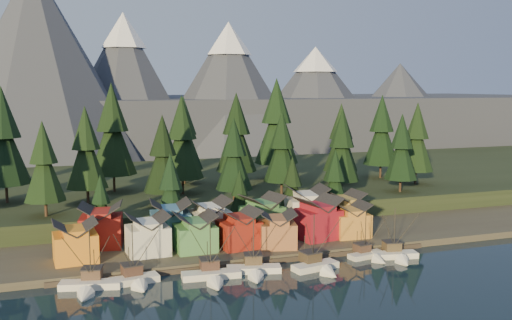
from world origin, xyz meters
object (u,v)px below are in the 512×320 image
object	(u,v)px
boat_6	(397,249)
house_back_0	(101,224)
boat_0	(89,278)
house_front_0	(75,240)
boat_4	(319,259)
boat_5	(370,249)
boat_2	(212,269)
house_back_1	(170,221)
house_front_1	(148,233)
boat_1	(135,272)
boat_3	(254,263)

from	to	relation	value
boat_6	house_back_0	xyz separation A→B (m)	(-58.59, 24.66, 4.22)
boat_0	house_front_0	world-z (taller)	boat_0
boat_4	boat_5	bearing A→B (deg)	4.39
boat_0	boat_4	world-z (taller)	boat_4
boat_2	house_back_0	distance (m)	31.11
boat_4	house_front_0	world-z (taller)	boat_4
boat_4	boat_5	world-z (taller)	boat_4
house_back_1	boat_5	bearing A→B (deg)	-23.99
boat_2	boat_5	size ratio (longest dim) A/B	1.21
boat_0	boat_4	bearing A→B (deg)	8.84
boat_2	house_front_1	xyz separation A→B (m)	(-9.67, 15.69, 3.76)
boat_0	house_front_1	bearing A→B (deg)	61.04
boat_1	house_front_0	world-z (taller)	boat_1
boat_3	house_front_1	world-z (taller)	boat_3
boat_3	house_front_0	size ratio (longest dim) A/B	1.36
house_back_0	boat_2	bearing A→B (deg)	-43.99
boat_5	boat_3	bearing A→B (deg)	172.86
boat_2	boat_5	world-z (taller)	boat_2
boat_5	boat_6	world-z (taller)	boat_6
boat_0	boat_6	bearing A→B (deg)	11.72
house_front_0	house_back_1	size ratio (longest dim) A/B	0.92
boat_2	house_back_0	bearing A→B (deg)	131.59
boat_6	house_front_1	world-z (taller)	boat_6
house_front_0	house_back_0	bearing A→B (deg)	54.23
boat_3	boat_4	world-z (taller)	boat_4
boat_1	boat_4	world-z (taller)	boat_4
boat_4	house_front_1	world-z (taller)	boat_4
house_back_1	house_front_1	bearing A→B (deg)	-125.39
boat_3	boat_6	bearing A→B (deg)	12.47
boat_5	house_back_1	xyz separation A→B (m)	(-38.45, 20.80, 4.48)
boat_3	boat_6	distance (m)	31.60
boat_0	house_back_1	size ratio (longest dim) A/B	1.28
house_back_0	house_back_1	distance (m)	14.91
boat_2	boat_6	bearing A→B (deg)	5.02
boat_5	house_back_1	world-z (taller)	house_back_1
boat_0	boat_5	world-z (taller)	boat_0
boat_3	boat_5	xyz separation A→B (m)	(26.26, 1.49, -0.18)
house_front_0	house_back_1	xyz separation A→B (m)	(20.45, 7.40, 0.66)
boat_5	house_back_1	distance (m)	43.94
boat_0	boat_1	world-z (taller)	boat_1
boat_4	house_front_0	size ratio (longest dim) A/B	1.40
boat_3	house_front_0	xyz separation A→B (m)	(-32.64, 14.89, 3.65)
boat_6	house_back_1	size ratio (longest dim) A/B	1.24
boat_1	house_front_0	bearing A→B (deg)	118.51
boat_1	house_back_1	xyz separation A→B (m)	(10.38, 20.82, 4.03)
boat_1	house_back_1	size ratio (longest dim) A/B	1.28
boat_1	house_front_1	xyz separation A→B (m)	(4.29, 13.53, 3.51)
boat_6	house_front_1	distance (m)	52.39
boat_0	boat_3	world-z (taller)	boat_0
boat_3	house_back_0	distance (m)	36.40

